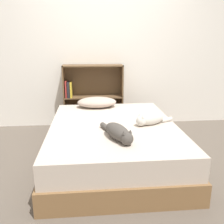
{
  "coord_description": "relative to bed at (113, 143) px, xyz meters",
  "views": [
    {
      "loc": [
        -0.26,
        -2.67,
        1.36
      ],
      "look_at": [
        0.0,
        0.14,
        0.55
      ],
      "focal_mm": 40.0,
      "sensor_mm": 36.0,
      "label": 1
    }
  ],
  "objects": [
    {
      "name": "bed",
      "position": [
        0.0,
        0.0,
        0.0
      ],
      "size": [
        1.45,
        1.92,
        0.45
      ],
      "color": "brown",
      "rests_on": "ground_plane"
    },
    {
      "name": "bookshelf",
      "position": [
        -0.22,
        1.28,
        0.29
      ],
      "size": [
        0.93,
        0.26,
        1.01
      ],
      "color": "brown",
      "rests_on": "ground_plane"
    },
    {
      "name": "wall_back",
      "position": [
        0.0,
        1.4,
        1.03
      ],
      "size": [
        8.0,
        0.06,
        2.5
      ],
      "color": "white",
      "rests_on": "ground_plane"
    },
    {
      "name": "pillow",
      "position": [
        -0.16,
        0.76,
        0.3
      ],
      "size": [
        0.55,
        0.34,
        0.15
      ],
      "color": "#B29E8E",
      "rests_on": "bed"
    },
    {
      "name": "cat_dark",
      "position": [
        0.01,
        -0.46,
        0.3
      ],
      "size": [
        0.3,
        0.58,
        0.15
      ],
      "rotation": [
        0.0,
        0.0,
        5.07
      ],
      "color": "#47423D",
      "rests_on": "bed"
    },
    {
      "name": "cat_light",
      "position": [
        0.41,
        -0.06,
        0.3
      ],
      "size": [
        0.46,
        0.26,
        0.14
      ],
      "rotation": [
        0.0,
        0.0,
        3.53
      ],
      "color": "beige",
      "rests_on": "bed"
    },
    {
      "name": "ground_plane",
      "position": [
        0.0,
        0.0,
        -0.22
      ],
      "size": [
        8.0,
        8.0,
        0.0
      ],
      "primitive_type": "plane",
      "color": "brown"
    }
  ]
}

